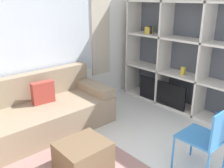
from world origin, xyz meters
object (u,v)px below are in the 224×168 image
folding_chair (209,135)px  ottoman (83,156)px  shelving_unit (183,59)px  couch_main (39,113)px

folding_chair → ottoman: bearing=-44.8°
shelving_unit → couch_main: (-2.38, 0.92, -0.63)m
shelving_unit → folding_chair: shelving_unit is taller
shelving_unit → ottoman: shelving_unit is taller
couch_main → ottoman: couch_main is taller
couch_main → folding_chair: 2.43m
ottoman → couch_main: bearing=87.7°
ottoman → folding_chair: folding_chair is taller
couch_main → folding_chair: size_ratio=2.54×
couch_main → shelving_unit: bearing=-21.1°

